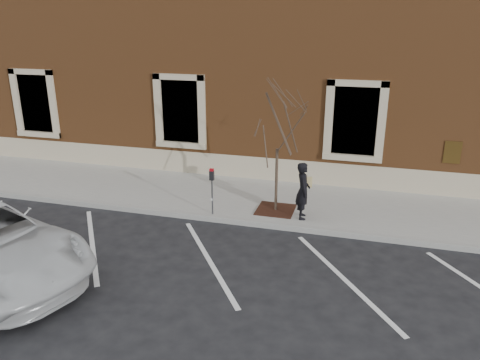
% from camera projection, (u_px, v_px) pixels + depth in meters
% --- Properties ---
extents(ground, '(120.00, 120.00, 0.00)m').
position_uv_depth(ground, '(234.00, 223.00, 13.30)').
color(ground, '#28282B').
rests_on(ground, ground).
extents(sidewalk_near, '(40.00, 3.50, 0.15)m').
position_uv_depth(sidewalk_near, '(250.00, 199.00, 14.86)').
color(sidewalk_near, '#ADAAA3').
rests_on(sidewalk_near, ground).
extents(curb_near, '(40.00, 0.12, 0.15)m').
position_uv_depth(curb_near, '(234.00, 221.00, 13.23)').
color(curb_near, '#9E9E99').
rests_on(curb_near, ground).
extents(parking_stripes, '(28.00, 4.40, 0.01)m').
position_uv_depth(parking_stripes, '(209.00, 260.00, 11.30)').
color(parking_stripes, silver).
rests_on(parking_stripes, ground).
extents(building_civic, '(40.00, 8.62, 8.00)m').
position_uv_depth(building_civic, '(287.00, 57.00, 19.02)').
color(building_civic, brown).
rests_on(building_civic, ground).
extents(man, '(0.50, 0.66, 1.63)m').
position_uv_depth(man, '(303.00, 191.00, 13.03)').
color(man, black).
rests_on(man, sidewalk_near).
extents(parking_meter, '(0.13, 0.10, 1.38)m').
position_uv_depth(parking_meter, '(212.00, 183.00, 13.22)').
color(parking_meter, '#595B60').
rests_on(parking_meter, sidewalk_near).
extents(tree_grate, '(1.09, 1.09, 0.03)m').
position_uv_depth(tree_grate, '(276.00, 210.00, 13.81)').
color(tree_grate, '#371B11').
rests_on(tree_grate, sidewalk_near).
extents(sapling, '(2.05, 2.05, 3.41)m').
position_uv_depth(sapling, '(278.00, 131.00, 13.03)').
color(sapling, '#46372A').
rests_on(sapling, sidewalk_near).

